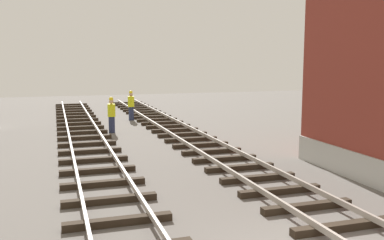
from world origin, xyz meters
name	(u,v)px	position (x,y,z in m)	size (l,w,h in m)	color
track_worker_foreground	(131,105)	(-0.03, 20.44, 0.93)	(0.40, 0.40, 1.87)	#262D4C
track_worker_distant	(112,115)	(-1.80, 16.06, 0.93)	(0.40, 0.40, 1.87)	#262D4C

